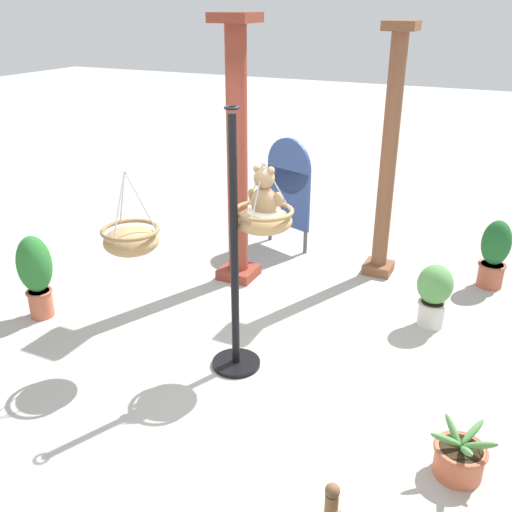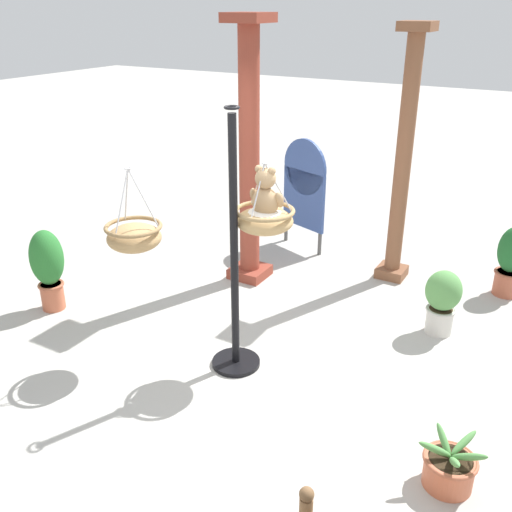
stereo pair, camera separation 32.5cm
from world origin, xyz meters
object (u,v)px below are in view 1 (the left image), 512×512
hanging_basket_with_teddy (263,219)px  potted_plant_flowering_red (36,273)px  hanging_basket_left_high (131,239)px  greenhouse_pillar_left (388,162)px  display_pole_central (235,296)px  potted_plant_small_succulent (494,253)px  potted_plant_fern_front (460,457)px  potted_plant_bushy_green (434,293)px  greenhouse_pillar_right (237,161)px  teddy_bear (265,196)px  display_sign_board (288,185)px

hanging_basket_with_teddy → potted_plant_flowering_red: bearing=-172.0°
hanging_basket_left_high → greenhouse_pillar_left: (1.53, 2.77, 0.20)m
display_pole_central → potted_plant_small_succulent: display_pole_central is taller
display_pole_central → potted_plant_small_succulent: size_ratio=2.87×
potted_plant_fern_front → potted_plant_flowering_red: potted_plant_flowering_red is taller
potted_plant_fern_front → potted_plant_bushy_green: potted_plant_bushy_green is taller
potted_plant_bushy_green → potted_plant_small_succulent: size_ratio=0.83×
greenhouse_pillar_right → display_pole_central: bearing=-63.4°
greenhouse_pillar_left → potted_plant_small_succulent: size_ratio=3.54×
hanging_basket_left_high → potted_plant_bushy_green: (2.34, 1.75, -0.81)m
teddy_bear → hanging_basket_left_high: 1.21m
potted_plant_fern_front → potted_plant_bushy_green: size_ratio=0.69×
display_sign_board → display_pole_central: bearing=-76.4°
potted_plant_fern_front → potted_plant_bushy_green: 2.08m
hanging_basket_with_teddy → potted_plant_small_succulent: 3.18m
hanging_basket_with_teddy → potted_plant_fern_front: size_ratio=1.32×
greenhouse_pillar_right → potted_plant_small_succulent: (2.76, 1.05, -1.01)m
teddy_bear → potted_plant_fern_front: 2.47m
hanging_basket_with_teddy → potted_plant_fern_front: (1.87, -0.75, -1.22)m
hanging_basket_with_teddy → potted_plant_small_succulent: bearing=54.1°
hanging_basket_left_high → greenhouse_pillar_right: bearing=88.9°
hanging_basket_left_high → hanging_basket_with_teddy: bearing=26.6°
hanging_basket_left_high → potted_plant_flowering_red: size_ratio=0.82×
potted_plant_bushy_green → potted_plant_fern_front: bearing=-74.6°
display_pole_central → potted_plant_small_succulent: bearing=54.5°
potted_plant_flowering_red → potted_plant_bushy_green: 4.07m
teddy_bear → greenhouse_pillar_left: greenhouse_pillar_left is taller
potted_plant_flowering_red → potted_plant_bushy_green: bearing=22.9°
hanging_basket_with_teddy → potted_plant_flowering_red: hanging_basket_with_teddy is taller
display_pole_central → hanging_basket_with_teddy: display_pole_central is taller
potted_plant_flowering_red → potted_plant_fern_front: bearing=-5.4°
greenhouse_pillar_left → potted_plant_bushy_green: greenhouse_pillar_left is taller
display_pole_central → potted_plant_fern_front: bearing=-13.8°
greenhouse_pillar_right → display_sign_board: size_ratio=2.00×
display_pole_central → potted_plant_flowering_red: (-2.27, -0.09, -0.21)m
teddy_bear → display_sign_board: (-0.82, 2.52, -0.70)m
greenhouse_pillar_left → potted_plant_bushy_green: (0.81, -1.02, -1.02)m
greenhouse_pillar_left → greenhouse_pillar_right: bearing=-150.0°
greenhouse_pillar_left → potted_plant_fern_front: size_ratio=6.22×
greenhouse_pillar_left → potted_plant_bushy_green: 1.65m
hanging_basket_left_high → potted_plant_bushy_green: bearing=36.9°
greenhouse_pillar_left → display_sign_board: bearing=168.4°
hanging_basket_left_high → potted_plant_fern_front: (2.88, -0.24, -1.04)m
potted_plant_flowering_red → hanging_basket_with_teddy: bearing=8.0°
teddy_bear → potted_plant_bushy_green: teddy_bear is taller
display_pole_central → greenhouse_pillar_right: bearing=116.6°
hanging_basket_with_teddy → potted_plant_flowering_red: size_ratio=0.67×
potted_plant_small_succulent → potted_plant_fern_front: bearing=-88.4°
potted_plant_bushy_green → display_sign_board: bearing=148.8°
greenhouse_pillar_left → potted_plant_flowering_red: 4.02m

